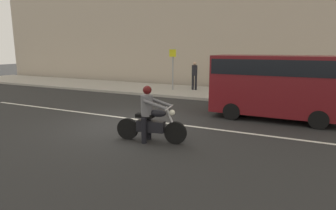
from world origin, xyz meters
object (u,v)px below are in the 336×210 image
street_sign_post (173,65)px  pedestrian_bystander (194,74)px  motorcycle_with_rider_gray (150,119)px  parked_van_maroon (277,83)px

street_sign_post → pedestrian_bystander: bearing=24.6°
motorcycle_with_rider_gray → pedestrian_bystander: bearing=103.7°
motorcycle_with_rider_gray → pedestrian_bystander: size_ratio=1.22×
motorcycle_with_rider_gray → parked_van_maroon: bearing=56.9°
parked_van_maroon → motorcycle_with_rider_gray: bearing=-123.1°
motorcycle_with_rider_gray → street_sign_post: 9.70m
pedestrian_bystander → parked_van_maroon: bearing=-43.7°
motorcycle_with_rider_gray → street_sign_post: (-3.53, 8.98, 0.98)m
parked_van_maroon → street_sign_post: (-6.46, 4.48, 0.26)m
motorcycle_with_rider_gray → parked_van_maroon: parked_van_maroon is taller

